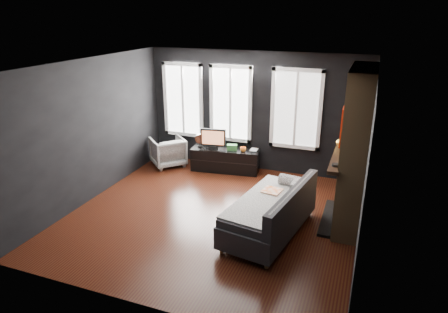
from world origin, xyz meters
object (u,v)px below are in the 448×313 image
at_px(monitor, 213,137).
at_px(mug, 243,149).
at_px(book, 251,145).
at_px(mantel_vase, 342,141).
at_px(armchair, 168,150).
at_px(sofa, 270,209).
at_px(media_console, 225,160).

height_order(monitor, mug, monitor).
bearing_deg(book, mantel_vase, -30.41).
distance_m(armchair, book, 2.00).
relative_size(sofa, book, 9.13).
height_order(media_console, book, book).
distance_m(media_console, book, 0.68).
distance_m(armchair, mug, 1.86).
height_order(sofa, media_console, sofa).
bearing_deg(book, sofa, -66.18).
bearing_deg(mug, media_console, 175.79).
relative_size(sofa, armchair, 2.72).
bearing_deg(sofa, media_console, 134.83).
bearing_deg(mantel_vase, book, 149.59).
bearing_deg(sofa, mug, 127.40).
xyz_separation_m(sofa, book, (-1.09, 2.47, 0.20)).
distance_m(monitor, mug, 0.73).
distance_m(media_console, mantel_vase, 2.99).
xyz_separation_m(media_console, book, (0.55, 0.15, 0.38)).
bearing_deg(mantel_vase, armchair, 167.32).
bearing_deg(media_console, book, 7.82).
relative_size(sofa, mantel_vase, 9.81).
bearing_deg(media_console, monitor, -173.05).
distance_m(sofa, mug, 2.59).
bearing_deg(monitor, book, 5.84).
bearing_deg(sofa, armchair, 154.12).
bearing_deg(mug, monitor, -177.06).
xyz_separation_m(armchair, book, (1.96, 0.30, 0.27)).
relative_size(book, mantel_vase, 1.07).
bearing_deg(mantel_vase, media_console, 157.95).
height_order(sofa, mug, sofa).
distance_m(sofa, media_console, 2.85).
bearing_deg(mantel_vase, mug, 154.75).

